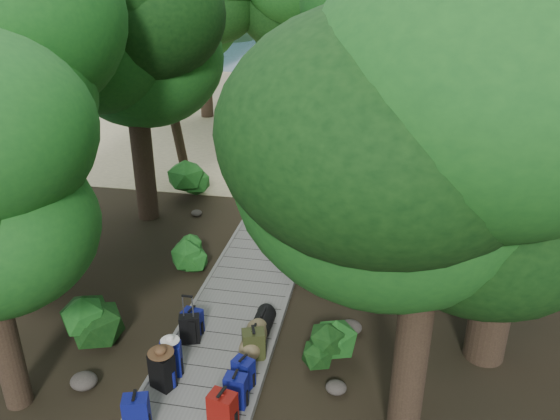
% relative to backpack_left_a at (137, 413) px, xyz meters
% --- Properties ---
extents(ground, '(120.00, 120.00, 0.00)m').
position_rel_backpack_left_a_xyz_m(ground, '(0.64, 4.61, -0.48)').
color(ground, black).
rests_on(ground, ground).
extents(sand_beach, '(40.00, 22.00, 0.02)m').
position_rel_backpack_left_a_xyz_m(sand_beach, '(0.64, 20.61, -0.47)').
color(sand_beach, '#C6B786').
rests_on(sand_beach, ground).
extents(distant_hill, '(32.00, 16.00, 12.00)m').
position_rel_backpack_left_a_xyz_m(distant_hill, '(-39.36, 52.61, -0.48)').
color(distant_hill, black).
rests_on(distant_hill, ground).
extents(boardwalk, '(2.00, 12.00, 0.12)m').
position_rel_backpack_left_a_xyz_m(boardwalk, '(0.64, 5.61, -0.42)').
color(boardwalk, slate).
rests_on(boardwalk, ground).
extents(backpack_left_a, '(0.45, 0.37, 0.72)m').
position_rel_backpack_left_a_xyz_m(backpack_left_a, '(0.00, 0.00, 0.00)').
color(backpack_left_a, navy).
rests_on(backpack_left_a, boardwalk).
extents(backpack_left_b, '(0.47, 0.41, 0.72)m').
position_rel_backpack_left_a_xyz_m(backpack_left_b, '(0.00, 1.00, -0.00)').
color(backpack_left_b, black).
rests_on(backpack_left_b, boardwalk).
extents(backpack_left_c, '(0.42, 0.34, 0.68)m').
position_rel_backpack_left_a_xyz_m(backpack_left_c, '(0.03, 1.34, -0.02)').
color(backpack_left_c, navy).
rests_on(backpack_left_c, boardwalk).
extents(backpack_left_d, '(0.41, 0.33, 0.56)m').
position_rel_backpack_left_a_xyz_m(backpack_left_d, '(0.01, 2.52, -0.08)').
color(backpack_left_d, navy).
rests_on(backpack_left_d, boardwalk).
extents(backpack_right_a, '(0.46, 0.37, 0.73)m').
position_rel_backpack_left_a_xyz_m(backpack_right_a, '(1.27, 0.30, 0.00)').
color(backpack_right_a, maroon).
rests_on(backpack_right_a, boardwalk).
extents(backpack_right_b, '(0.37, 0.27, 0.64)m').
position_rel_backpack_left_a_xyz_m(backpack_right_b, '(1.33, 0.82, -0.04)').
color(backpack_right_b, navy).
rests_on(backpack_right_b, boardwalk).
extents(backpack_right_c, '(0.41, 0.35, 0.59)m').
position_rel_backpack_left_a_xyz_m(backpack_right_c, '(1.34, 1.28, -0.07)').
color(backpack_right_c, navy).
rests_on(backpack_right_c, boardwalk).
extents(backpack_right_d, '(0.48, 0.41, 0.62)m').
position_rel_backpack_left_a_xyz_m(backpack_right_d, '(1.34, 2.04, -0.05)').
color(backpack_right_d, '#353617').
rests_on(backpack_right_d, boardwalk).
extents(duffel_right_khaki, '(0.44, 0.65, 0.42)m').
position_rel_backpack_left_a_xyz_m(duffel_right_khaki, '(1.29, 2.28, -0.15)').
color(duffel_right_khaki, brown).
rests_on(duffel_right_khaki, boardwalk).
extents(duffel_right_black, '(0.41, 0.63, 0.39)m').
position_rel_backpack_left_a_xyz_m(duffel_right_black, '(1.33, 2.87, -0.17)').
color(duffel_right_black, black).
rests_on(duffel_right_black, boardwalk).
extents(suitcase_on_boardwalk, '(0.42, 0.31, 0.58)m').
position_rel_backpack_left_a_xyz_m(suitcase_on_boardwalk, '(0.05, 2.25, -0.07)').
color(suitcase_on_boardwalk, black).
rests_on(suitcase_on_boardwalk, boardwalk).
extents(lone_suitcase_on_sand, '(0.46, 0.27, 0.72)m').
position_rel_backpack_left_a_xyz_m(lone_suitcase_on_sand, '(1.07, 12.67, -0.10)').
color(lone_suitcase_on_sand, black).
rests_on(lone_suitcase_on_sand, sand_beach).
extents(hat_brown, '(0.44, 0.44, 0.13)m').
position_rel_backpack_left_a_xyz_m(hat_brown, '(0.02, 0.98, 0.43)').
color(hat_brown, '#51351E').
rests_on(hat_brown, backpack_left_b).
extents(hat_white, '(0.33, 0.33, 0.11)m').
position_rel_backpack_left_a_xyz_m(hat_white, '(0.03, 1.36, 0.38)').
color(hat_white, silver).
rests_on(hat_white, backpack_left_c).
extents(kayak, '(1.33, 3.06, 0.30)m').
position_rel_backpack_left_a_xyz_m(kayak, '(-2.50, 14.70, -0.31)').
color(kayak, '#A20D13').
rests_on(kayak, sand_beach).
extents(sun_lounger, '(1.15, 2.17, 0.67)m').
position_rel_backpack_left_a_xyz_m(sun_lounger, '(3.57, 14.07, -0.13)').
color(sun_lounger, silver).
rests_on(sun_lounger, sand_beach).
extents(tree_right_a, '(4.36, 4.36, 7.26)m').
position_rel_backpack_left_a_xyz_m(tree_right_a, '(4.00, 0.92, 3.15)').
color(tree_right_a, black).
rests_on(tree_right_a, ground).
extents(tree_right_b, '(5.83, 5.83, 10.41)m').
position_rel_backpack_left_a_xyz_m(tree_right_b, '(5.51, 3.03, 4.72)').
color(tree_right_b, black).
rests_on(tree_right_b, ground).
extents(tree_right_c, '(5.77, 5.77, 9.99)m').
position_rel_backpack_left_a_xyz_m(tree_right_c, '(3.96, 7.00, 4.51)').
color(tree_right_c, black).
rests_on(tree_right_c, ground).
extents(tree_right_d, '(6.45, 6.45, 11.83)m').
position_rel_backpack_left_a_xyz_m(tree_right_d, '(6.36, 8.57, 5.43)').
color(tree_right_d, black).
rests_on(tree_right_d, ground).
extents(tree_right_e, '(5.46, 5.46, 9.83)m').
position_rel_backpack_left_a_xyz_m(tree_right_e, '(5.01, 11.64, 4.43)').
color(tree_right_e, black).
rests_on(tree_right_e, ground).
extents(tree_right_f, '(4.93, 4.93, 8.81)m').
position_rel_backpack_left_a_xyz_m(tree_right_f, '(7.03, 13.87, 3.92)').
color(tree_right_f, black).
rests_on(tree_right_f, ground).
extents(tree_left_b, '(4.92, 4.92, 8.86)m').
position_rel_backpack_left_a_xyz_m(tree_left_b, '(-4.01, 3.71, 3.95)').
color(tree_left_b, black).
rests_on(tree_left_b, ground).
extents(tree_left_c, '(4.84, 4.84, 8.42)m').
position_rel_backpack_left_a_xyz_m(tree_left_c, '(-3.17, 7.73, 3.73)').
color(tree_left_c, black).
rests_on(tree_left_c, ground).
extents(tree_back_a, '(4.95, 4.95, 8.57)m').
position_rel_backpack_left_a_xyz_m(tree_back_a, '(-0.83, 20.13, 3.81)').
color(tree_back_a, black).
rests_on(tree_back_a, ground).
extents(tree_back_c, '(4.39, 4.39, 7.90)m').
position_rel_backpack_left_a_xyz_m(tree_back_c, '(5.82, 20.35, 3.47)').
color(tree_back_c, black).
rests_on(tree_back_c, ground).
extents(tree_back_d, '(5.10, 5.10, 8.49)m').
position_rel_backpack_left_a_xyz_m(tree_back_d, '(-5.11, 19.33, 3.77)').
color(tree_back_d, black).
rests_on(tree_back_d, ground).
extents(palm_right_a, '(4.28, 4.28, 7.30)m').
position_rel_backpack_left_a_xyz_m(palm_right_a, '(3.83, 11.03, 3.17)').
color(palm_right_a, '#113D12').
rests_on(palm_right_a, ground).
extents(palm_right_b, '(4.06, 4.06, 7.85)m').
position_rel_backpack_left_a_xyz_m(palm_right_b, '(6.00, 15.77, 3.45)').
color(palm_right_b, '#113D12').
rests_on(palm_right_b, ground).
extents(palm_right_c, '(4.23, 4.23, 6.73)m').
position_rel_backpack_left_a_xyz_m(palm_right_c, '(3.10, 16.92, 2.88)').
color(palm_right_c, '#113D12').
rests_on(palm_right_c, ground).
extents(palm_left_a, '(4.48, 4.48, 7.12)m').
position_rel_backpack_left_a_xyz_m(palm_left_a, '(-3.52, 11.13, 3.08)').
color(palm_left_a, '#113D12').
rests_on(palm_left_a, ground).
extents(rock_left_a, '(0.47, 0.43, 0.26)m').
position_rel_backpack_left_a_xyz_m(rock_left_a, '(-1.40, 0.85, -0.35)').
color(rock_left_a, '#4C473F').
rests_on(rock_left_a, ground).
extents(rock_left_b, '(0.32, 0.29, 0.18)m').
position_rel_backpack_left_a_xyz_m(rock_left_b, '(-2.34, 2.36, -0.39)').
color(rock_left_b, '#4C473F').
rests_on(rock_left_b, ground).
extents(rock_left_c, '(0.47, 0.42, 0.26)m').
position_rel_backpack_left_a_xyz_m(rock_left_c, '(-1.19, 5.35, -0.35)').
color(rock_left_c, '#4C473F').
rests_on(rock_left_c, ground).
extents(rock_left_d, '(0.32, 0.29, 0.18)m').
position_rel_backpack_left_a_xyz_m(rock_left_d, '(-1.82, 8.06, -0.39)').
color(rock_left_d, '#4C473F').
rests_on(rock_left_d, ground).
extents(rock_right_a, '(0.37, 0.33, 0.20)m').
position_rel_backpack_left_a_xyz_m(rock_right_a, '(2.90, 1.54, -0.38)').
color(rock_right_a, '#4C473F').
rests_on(rock_right_a, ground).
extents(rock_right_b, '(0.46, 0.41, 0.25)m').
position_rel_backpack_left_a_xyz_m(rock_right_b, '(3.02, 3.27, -0.35)').
color(rock_right_b, '#4C473F').
rests_on(rock_right_b, ground).
extents(rock_right_c, '(0.36, 0.32, 0.20)m').
position_rel_backpack_left_a_xyz_m(rock_right_c, '(1.97, 6.47, -0.38)').
color(rock_right_c, '#4C473F').
rests_on(rock_right_c, ground).
extents(rock_right_d, '(0.51, 0.46, 0.28)m').
position_rel_backpack_left_a_xyz_m(rock_right_d, '(3.74, 8.96, -0.34)').
color(rock_right_d, '#4C473F').
rests_on(rock_right_d, ground).
extents(shrub_left_a, '(1.15, 1.15, 1.04)m').
position_rel_backpack_left_a_xyz_m(shrub_left_a, '(-1.84, 2.07, 0.04)').
color(shrub_left_a, '#19531A').
rests_on(shrub_left_a, ground).
extents(shrub_left_b, '(0.85, 0.85, 0.76)m').
position_rel_backpack_left_a_xyz_m(shrub_left_b, '(-0.99, 5.12, -0.10)').
color(shrub_left_b, '#19531A').
rests_on(shrub_left_b, ground).
extents(shrub_left_c, '(1.35, 1.35, 1.21)m').
position_rel_backpack_left_a_xyz_m(shrub_left_c, '(-2.50, 9.43, 0.13)').
color(shrub_left_c, '#19531A').
rests_on(shrub_left_c, ground).
extents(shrub_right_a, '(0.90, 0.90, 0.81)m').
position_rel_backpack_left_a_xyz_m(shrub_right_a, '(2.63, 2.26, -0.08)').
color(shrub_right_a, '#19531A').
rests_on(shrub_right_a, ground).
extents(shrub_right_b, '(1.37, 1.37, 1.23)m').
position_rel_backpack_left_a_xyz_m(shrub_right_b, '(2.97, 6.56, 0.14)').
color(shrub_right_b, '#19531A').
rests_on(shrub_right_b, ground).
extents(shrub_right_c, '(0.81, 0.81, 0.73)m').
position_rel_backpack_left_a_xyz_m(shrub_right_c, '(2.69, 10.41, -0.11)').
color(shrub_right_c, '#19531A').
rests_on(shrub_right_c, ground).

